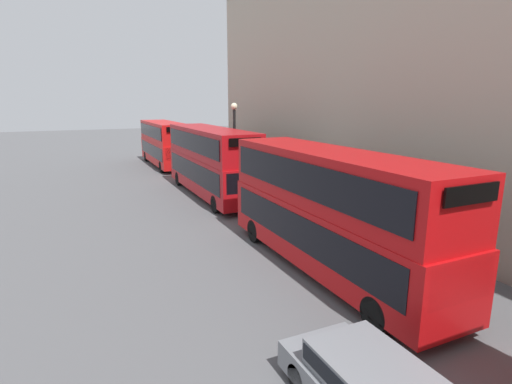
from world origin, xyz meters
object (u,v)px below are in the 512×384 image
Objects in this scene: bus_third_in_queue at (210,159)px; bus_trailing at (164,142)px; pedestrian at (187,153)px; bus_second_in_queue at (329,206)px.

bus_third_in_queue is 13.75m from bus_trailing.
pedestrian is at bearing 80.11° from bus_third_in_queue.
bus_third_in_queue is at bearing -99.89° from pedestrian.
bus_second_in_queue is 1.04× the size of bus_trailing.
bus_second_in_queue is 26.97m from bus_trailing.
bus_third_in_queue is at bearing -90.00° from bus_trailing.
bus_second_in_queue reaches higher than pedestrian.
bus_second_in_queue reaches higher than bus_trailing.
bus_second_in_queue is at bearing -90.00° from bus_third_in_queue.
bus_second_in_queue is at bearing -95.49° from pedestrian.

